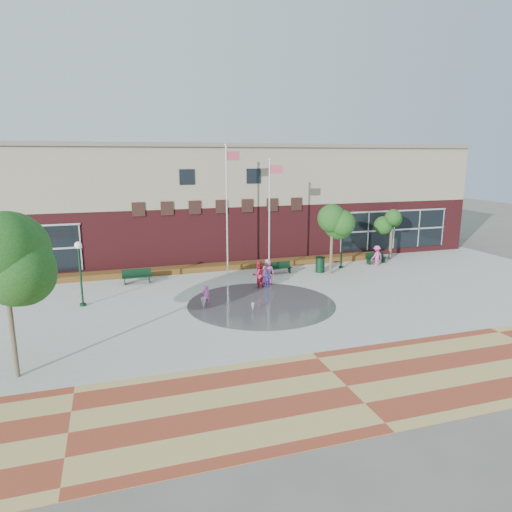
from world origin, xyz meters
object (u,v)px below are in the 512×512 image
object	(u,v)px
child_splash	(206,295)
flagpole_left	(227,204)
bench_left	(137,279)
tree_big_left	(3,251)
flagpole_right	(270,212)
trash_can	(320,265)

from	to	relation	value
child_splash	flagpole_left	bearing A→B (deg)	-117.65
bench_left	tree_big_left	world-z (taller)	tree_big_left
flagpole_left	tree_big_left	distance (m)	16.87
flagpole_right	child_splash	size ratio (longest dim) A/B	6.41
flagpole_right	child_splash	world-z (taller)	flagpole_right
flagpole_left	flagpole_right	xyz separation A→B (m)	(2.63, -1.34, -0.50)
bench_left	tree_big_left	bearing A→B (deg)	-112.82
bench_left	child_splash	xyz separation A→B (m)	(3.42, -5.98, 0.33)
flagpole_right	child_splash	distance (m)	8.39
bench_left	trash_can	size ratio (longest dim) A/B	1.67
flagpole_right	trash_can	world-z (taller)	flagpole_right
bench_left	tree_big_left	size ratio (longest dim) A/B	0.28
flagpole_right	tree_big_left	bearing A→B (deg)	-140.14
bench_left	child_splash	world-z (taller)	child_splash
child_splash	flagpole_right	bearing A→B (deg)	-141.03
flagpole_right	trash_can	bearing A→B (deg)	2.67
bench_left	trash_can	xyz separation A→B (m)	(12.82, -0.94, 0.27)
tree_big_left	trash_can	bearing A→B (deg)	31.73
flagpole_right	tree_big_left	distance (m)	17.89
trash_can	tree_big_left	world-z (taller)	tree_big_left
flagpole_right	child_splash	xyz separation A→B (m)	(-5.51, -4.98, -3.91)
flagpole_left	bench_left	world-z (taller)	flagpole_left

